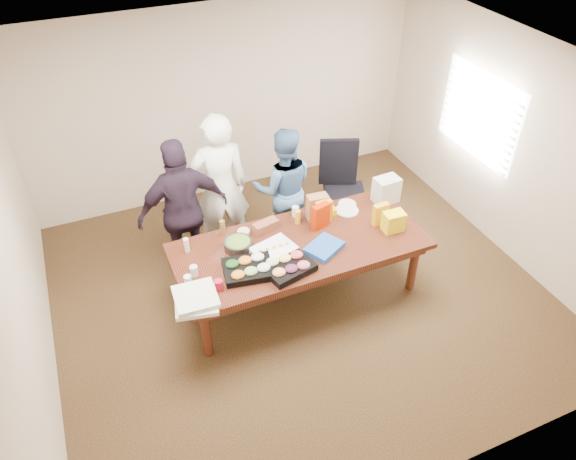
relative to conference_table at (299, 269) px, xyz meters
name	(u,v)px	position (x,y,z in m)	size (l,w,h in m)	color
floor	(299,293)	(0.00, 0.00, -0.39)	(5.50, 5.00, 0.02)	#47301E
ceiling	(303,73)	(0.00, 0.00, 2.33)	(5.50, 5.00, 0.02)	white
wall_back	(226,103)	(0.00, 2.50, 0.98)	(5.50, 0.04, 2.70)	beige
wall_front	(447,387)	(0.00, -2.50, 0.98)	(5.50, 0.04, 2.70)	beige
wall_left	(16,271)	(-2.75, 0.00, 0.98)	(0.04, 5.00, 2.70)	beige
wall_right	(511,147)	(2.75, 0.00, 0.98)	(0.04, 5.00, 2.70)	beige
window_panel	(479,115)	(2.72, 0.60, 1.12)	(0.03, 1.40, 1.10)	white
window_blinds	(476,116)	(2.68, 0.60, 1.12)	(0.04, 1.36, 1.00)	beige
conference_table	(299,269)	(0.00, 0.00, 0.00)	(2.80, 1.20, 0.75)	#4C1C0F
office_chair	(345,191)	(1.06, 0.92, 0.22)	(0.60, 0.60, 1.18)	black
person_center	(220,188)	(-0.56, 1.08, 0.60)	(0.71, 0.46, 1.94)	white
person_right	(283,188)	(0.23, 1.01, 0.43)	(0.79, 0.61, 1.62)	#456B9A
person_left	(183,211)	(-1.06, 0.89, 0.53)	(1.07, 0.44, 1.82)	black
veggie_tray	(248,269)	(-0.68, -0.20, 0.41)	(0.51, 0.40, 0.08)	black
fruit_tray	(288,267)	(-0.29, -0.33, 0.41)	(0.50, 0.39, 0.08)	black
sheet_cake	(274,250)	(-0.32, -0.03, 0.41)	(0.44, 0.33, 0.08)	white
salad_bowl	(238,245)	(-0.65, 0.20, 0.43)	(0.31, 0.31, 0.10)	black
chip_bag_blue	(324,248)	(0.20, -0.19, 0.40)	(0.39, 0.29, 0.06)	#1D51B2
chip_bag_red	(321,216)	(0.34, 0.19, 0.53)	(0.21, 0.09, 0.31)	#B92400
chip_bag_yellow	(380,214)	(0.99, -0.03, 0.51)	(0.18, 0.07, 0.27)	#F2AE11
chip_bag_orange	(324,212)	(0.41, 0.25, 0.52)	(0.19, 0.08, 0.30)	orange
mayo_jar	(295,211)	(0.16, 0.49, 0.44)	(0.08, 0.08, 0.13)	white
mustard_bottle	(298,217)	(0.13, 0.36, 0.46)	(0.06, 0.06, 0.17)	yellow
dressing_bottle	(223,228)	(-0.73, 0.50, 0.47)	(0.06, 0.06, 0.19)	brown
ranch_bottle	(187,245)	(-1.17, 0.37, 0.46)	(0.06, 0.06, 0.17)	white
banana_bunch	(325,211)	(0.49, 0.38, 0.42)	(0.25, 0.15, 0.08)	yellow
bread_loaf	(266,226)	(-0.26, 0.38, 0.43)	(0.29, 0.13, 0.12)	brown
kraft_bag	(317,207)	(0.38, 0.36, 0.53)	(0.24, 0.14, 0.31)	#965D3D
red_cup	(219,285)	(-1.03, -0.32, 0.43)	(0.08, 0.08, 0.11)	red
clear_cup_a	(188,280)	(-1.30, -0.13, 0.43)	(0.08, 0.08, 0.11)	white
clear_cup_b	(194,271)	(-1.21, -0.02, 0.43)	(0.08, 0.08, 0.11)	silver
pizza_box_lower	(196,302)	(-1.30, -0.43, 0.40)	(0.41, 0.41, 0.05)	white
pizza_box_upper	(196,297)	(-1.29, -0.41, 0.45)	(0.41, 0.41, 0.05)	white
plate_a	(347,210)	(0.77, 0.34, 0.38)	(0.28, 0.28, 0.02)	white
plate_b	(347,204)	(0.83, 0.45, 0.38)	(0.22, 0.22, 0.01)	silver
dip_bowl_a	(319,220)	(0.37, 0.27, 0.41)	(0.17, 0.17, 0.07)	beige
dip_bowl_b	(244,233)	(-0.52, 0.40, 0.40)	(0.14, 0.14, 0.06)	beige
grocery_bag_white	(386,190)	(1.30, 0.35, 0.53)	(0.29, 0.21, 0.32)	silver
grocery_bag_yellow	(393,222)	(1.07, -0.19, 0.49)	(0.24, 0.16, 0.24)	yellow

